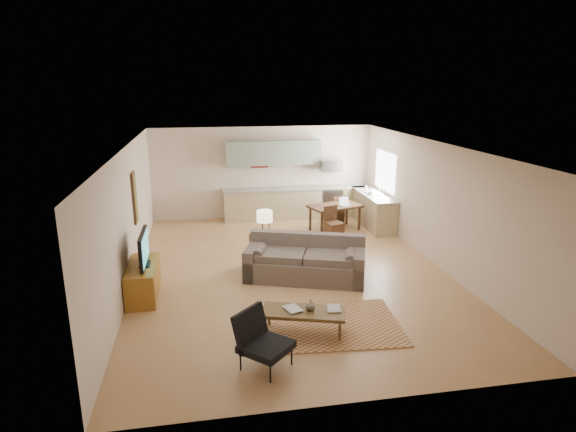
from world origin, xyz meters
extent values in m
plane|color=#AE7D4F|center=(0.00, 0.00, 0.00)|extent=(9.00, 9.00, 0.00)
plane|color=white|center=(0.00, 0.00, 2.70)|extent=(9.00, 9.00, 0.00)
plane|color=beige|center=(0.00, 4.50, 1.35)|extent=(6.50, 0.00, 6.50)
plane|color=beige|center=(0.00, -4.50, 1.35)|extent=(6.50, 0.00, 6.50)
plane|color=beige|center=(-3.25, 0.00, 1.35)|extent=(0.00, 9.00, 9.00)
plane|color=beige|center=(3.25, 0.00, 1.35)|extent=(0.00, 9.00, 9.00)
cube|color=#A5A8AD|center=(2.00, 4.18, 0.45)|extent=(0.62, 0.62, 0.90)
cube|color=#A5A8AD|center=(2.00, 4.20, 1.55)|extent=(0.62, 0.40, 0.35)
cube|color=gray|center=(0.30, 4.33, 1.95)|extent=(2.80, 0.34, 0.70)
cube|color=white|center=(3.23, 3.00, 1.55)|extent=(0.02, 1.40, 1.05)
cube|color=#994E2F|center=(0.15, -2.47, 0.01)|extent=(2.57, 1.87, 0.02)
imported|color=maroon|center=(-0.56, -2.64, 0.42)|extent=(0.41, 0.44, 0.03)
imported|color=navy|center=(0.10, -2.68, 0.41)|extent=(0.33, 0.38, 0.02)
imported|color=black|center=(-0.17, -2.65, 0.49)|extent=(0.16, 0.16, 0.17)
imported|color=beige|center=(2.83, 3.35, 1.02)|extent=(0.12, 0.12, 0.19)
camera|label=1|loc=(-1.77, -9.51, 3.91)|focal=30.00mm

